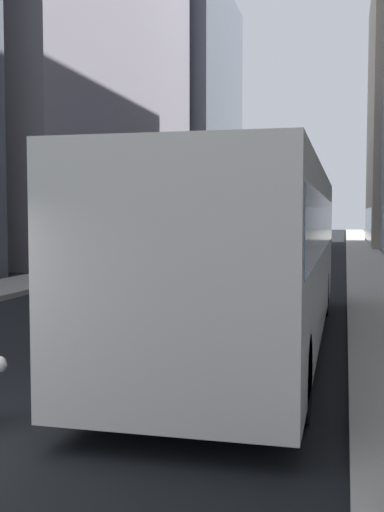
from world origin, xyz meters
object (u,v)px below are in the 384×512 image
car_red_coupe (271,248)px  box_truck (151,232)px  car_white_van (299,235)px  car_grey_wagon (293,238)px  transit_bus (251,245)px

car_red_coupe → box_truck: size_ratio=0.54×
car_white_van → box_truck: size_ratio=0.52×
car_white_van → car_grey_wagon: 5.59m
transit_bus → box_truck: same height
transit_bus → box_truck: 13.17m
transit_bus → car_grey_wagon: 29.50m
car_white_van → box_truck: bearing=-99.8°
car_grey_wagon → car_white_van: bearing=90.0°
car_red_coupe → car_grey_wagon: (-0.00, 12.28, 0.00)m
car_grey_wagon → box_truck: (-4.00, -17.51, 0.85)m
car_red_coupe → car_white_van: bearing=90.0°
car_red_coupe → box_truck: 6.64m
car_red_coupe → car_white_van: size_ratio=1.03×
box_truck → car_red_coupe: bearing=52.6°
box_truck → transit_bus: bearing=-64.8°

